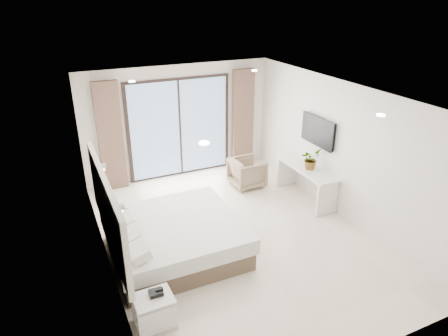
{
  "coord_description": "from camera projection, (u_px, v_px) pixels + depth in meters",
  "views": [
    {
      "loc": [
        -2.84,
        -5.69,
        4.25
      ],
      "look_at": [
        -0.05,
        0.4,
        1.24
      ],
      "focal_mm": 32.0,
      "sensor_mm": 36.0,
      "label": 1
    }
  ],
  "objects": [
    {
      "name": "phone",
      "position": [
        156.0,
        293.0,
        5.38
      ],
      "size": [
        0.19,
        0.15,
        0.06
      ],
      "primitive_type": "cube",
      "rotation": [
        0.0,
        0.0,
        -0.02
      ],
      "color": "black",
      "rests_on": "nightstand"
    },
    {
      "name": "ground",
      "position": [
        235.0,
        235.0,
        7.54
      ],
      "size": [
        6.2,
        6.2,
        0.0
      ],
      "primitive_type": "plane",
      "color": "beige",
      "rests_on": "ground"
    },
    {
      "name": "bed",
      "position": [
        174.0,
        238.0,
        6.9
      ],
      "size": [
        2.19,
        2.09,
        0.75
      ],
      "color": "brown",
      "rests_on": "ground"
    },
    {
      "name": "console_desk",
      "position": [
        306.0,
        175.0,
        8.64
      ],
      "size": [
        0.52,
        1.67,
        0.77
      ],
      "color": "silver",
      "rests_on": "ground"
    },
    {
      "name": "armchair",
      "position": [
        247.0,
        171.0,
        9.31
      ],
      "size": [
        0.69,
        0.73,
        0.74
      ],
      "primitive_type": "imported",
      "rotation": [
        0.0,
        0.0,
        1.59
      ],
      "color": "#7E7052",
      "rests_on": "ground"
    },
    {
      "name": "room_shell",
      "position": [
        209.0,
        146.0,
        7.44
      ],
      "size": [
        4.62,
        6.22,
        2.72
      ],
      "color": "silver",
      "rests_on": "ground"
    },
    {
      "name": "nightstand",
      "position": [
        154.0,
        311.0,
        5.43
      ],
      "size": [
        0.53,
        0.44,
        0.48
      ],
      "rotation": [
        0.0,
        0.0,
        0.02
      ],
      "color": "silver",
      "rests_on": "ground"
    },
    {
      "name": "plant",
      "position": [
        310.0,
        161.0,
        8.41
      ],
      "size": [
        0.53,
        0.56,
        0.35
      ],
      "primitive_type": "imported",
      "rotation": [
        0.0,
        0.0,
        0.36
      ],
      "color": "#33662D",
      "rests_on": "console_desk"
    }
  ]
}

